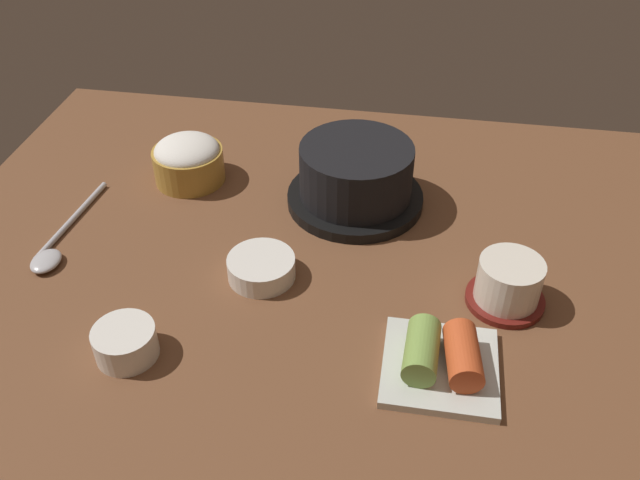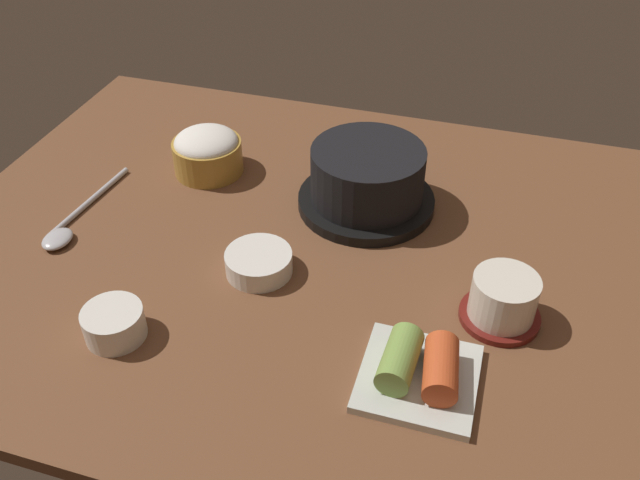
# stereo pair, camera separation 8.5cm
# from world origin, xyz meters

# --- Properties ---
(dining_table) EXTENTS (1.00, 0.76, 0.02)m
(dining_table) POSITION_xyz_m (0.00, 0.00, 0.01)
(dining_table) COLOR brown
(dining_table) RESTS_ON ground
(stone_pot) EXTENTS (0.19, 0.19, 0.09)m
(stone_pot) POSITION_xyz_m (0.05, 0.11, 0.06)
(stone_pot) COLOR black
(stone_pot) RESTS_ON dining_table
(rice_bowl) EXTENTS (0.10, 0.10, 0.07)m
(rice_bowl) POSITION_xyz_m (-0.20, 0.13, 0.05)
(rice_bowl) COLOR #B78C38
(rice_bowl) RESTS_ON dining_table
(tea_cup_with_saucer) EXTENTS (0.09, 0.09, 0.06)m
(tea_cup_with_saucer) POSITION_xyz_m (0.25, -0.06, 0.05)
(tea_cup_with_saucer) COLOR maroon
(tea_cup_with_saucer) RESTS_ON dining_table
(banchan_cup_center) EXTENTS (0.08, 0.08, 0.03)m
(banchan_cup_center) POSITION_xyz_m (-0.05, -0.07, 0.04)
(banchan_cup_center) COLOR white
(banchan_cup_center) RESTS_ON dining_table
(kimchi_plate) EXTENTS (0.12, 0.12, 0.05)m
(kimchi_plate) POSITION_xyz_m (0.18, -0.18, 0.04)
(kimchi_plate) COLOR silver
(kimchi_plate) RESTS_ON dining_table
(side_bowl_near) EXTENTS (0.07, 0.07, 0.04)m
(side_bowl_near) POSITION_xyz_m (-0.16, -0.21, 0.04)
(side_bowl_near) COLOR white
(side_bowl_near) RESTS_ON dining_table
(spoon) EXTENTS (0.04, 0.20, 0.01)m
(spoon) POSITION_xyz_m (-0.32, -0.06, 0.03)
(spoon) COLOR #B7B7BC
(spoon) RESTS_ON dining_table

